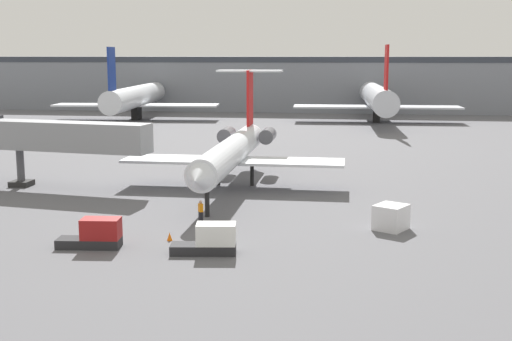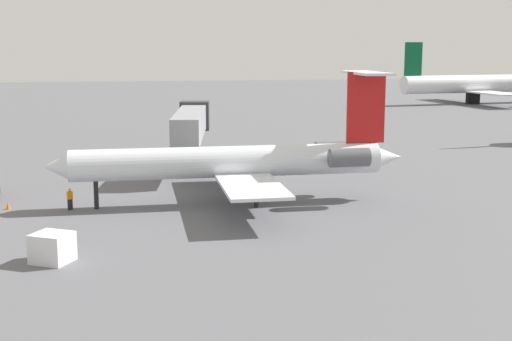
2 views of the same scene
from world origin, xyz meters
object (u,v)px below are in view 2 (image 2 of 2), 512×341
jet_bridge (191,123)px  traffic_cone_near (8,206)px  ground_crew_marshaller (70,199)px  parked_airliner_west_end (473,84)px  regional_jet (241,160)px  cargo_container_uld (52,248)px

jet_bridge → traffic_cone_near: size_ratio=33.25×
ground_crew_marshaller → traffic_cone_near: (-1.00, -4.80, -0.58)m
traffic_cone_near → parked_airliner_west_end: bearing=136.5°
ground_crew_marshaller → traffic_cone_near: size_ratio=3.07×
jet_bridge → parked_airliner_west_end: bearing=136.7°
regional_jet → jet_bridge: size_ratio=1.58×
jet_bridge → regional_jet: bearing=8.9°
traffic_cone_near → ground_crew_marshaller: bearing=78.2°
regional_jet → jet_bridge: bearing=-171.1°
jet_bridge → parked_airliner_west_end: 97.71m
regional_jet → ground_crew_marshaller: regional_jet is taller
traffic_cone_near → parked_airliner_west_end: parked_airliner_west_end is taller
ground_crew_marshaller → traffic_cone_near: 4.94m
ground_crew_marshaller → cargo_container_uld: (13.55, 0.16, 0.02)m
regional_jet → parked_airliner_west_end: parked_airliner_west_end is taller
ground_crew_marshaller → traffic_cone_near: bearing=-101.8°
jet_bridge → ground_crew_marshaller: bearing=-32.7°
traffic_cone_near → jet_bridge: bearing=135.5°
regional_jet → cargo_container_uld: 19.18m
parked_airliner_west_end → ground_crew_marshaller: bearing=-41.5°
regional_jet → ground_crew_marshaller: (-0.00, -13.46, -2.71)m
ground_crew_marshaller → parked_airliner_west_end: size_ratio=0.05×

